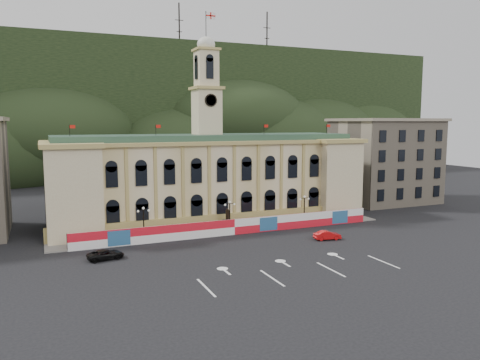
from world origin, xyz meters
name	(u,v)px	position (x,y,z in m)	size (l,w,h in m)	color
ground	(278,260)	(0.00, 0.00, 0.00)	(260.00, 260.00, 0.00)	black
lane_markings	(298,271)	(0.00, -5.00, 0.00)	(26.00, 10.00, 0.02)	white
hill_ridge	(122,117)	(0.03, 121.99, 19.48)	(230.00, 80.00, 64.00)	black
city_hall	(208,177)	(0.00, 27.63, 7.85)	(56.20, 17.60, 37.10)	beige
side_building_right	(385,160)	(43.00, 30.93, 9.33)	(21.00, 17.00, 18.60)	tan
hoarding_fence	(235,227)	(0.06, 15.07, 1.25)	(50.00, 0.44, 2.50)	red
pavement	(228,230)	(0.00, 17.75, 0.08)	(56.00, 5.50, 0.16)	slate
statue	(228,224)	(0.00, 18.00, 1.19)	(1.40, 1.40, 3.72)	#595651
lamp_left	(144,220)	(-14.00, 17.00, 3.07)	(1.96, 0.44, 5.15)	black
lamp_center	(230,213)	(0.00, 17.00, 3.07)	(1.96, 0.44, 5.15)	black
lamp_right	(304,207)	(14.00, 17.00, 3.07)	(1.96, 0.44, 5.15)	black
red_sedan	(327,235)	(11.81, 6.51, 0.68)	(4.31, 2.08, 1.36)	red
black_suv	(106,255)	(-20.64, 9.09, 0.66)	(5.00, 2.89, 1.31)	black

